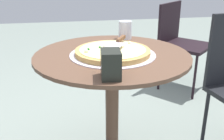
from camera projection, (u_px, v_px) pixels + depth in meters
patio_table at (112, 88)px, 1.43m from camera, size 0.80×0.80×0.75m
pizza_on_tray at (112, 52)px, 1.34m from camera, size 0.44×0.44×0.05m
pizza_server at (118, 41)px, 1.39m from camera, size 0.21×0.15×0.02m
drinking_cup at (125, 30)px, 1.64m from camera, size 0.08×0.08×0.11m
napkin_dispenser at (111, 64)px, 1.05m from camera, size 0.11×0.09×0.11m
patio_chair_corner at (180, 39)px, 2.63m from camera, size 0.60×0.60×0.85m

